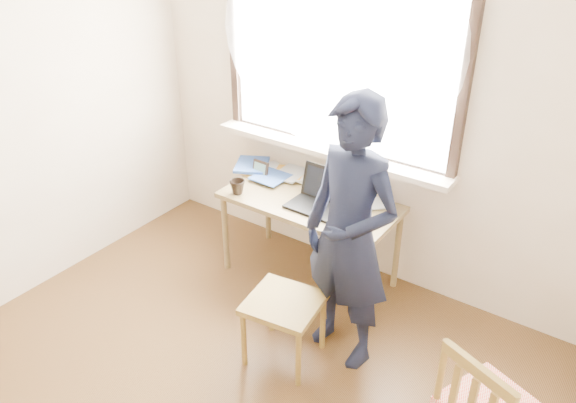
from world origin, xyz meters
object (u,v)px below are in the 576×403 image
Objects in this scene: mug_dark at (237,187)px; person at (350,237)px; laptop at (319,197)px; work_chair at (284,310)px; mug_white at (316,178)px; desk at (310,208)px.

mug_dark is 0.07× the size of person.
laptop is 0.86m from work_chair.
mug_white is 0.07× the size of person.
laptop is at bearing 107.28° from work_chair.
laptop reaches higher than work_chair.
mug_dark is at bearing -155.31° from desk.
mug_dark is (-0.47, -0.22, 0.12)m from desk.
mug_white is 1.11× the size of mug_dark.
person reaches higher than laptop.
laptop is 0.78× the size of work_chair.
person is (0.27, 0.27, 0.47)m from work_chair.
mug_dark is at bearing -129.74° from mug_white.
desk is 0.74× the size of person.
person is at bearing -43.50° from laptop.
laptop reaches higher than desk.
mug_dark is 0.23× the size of work_chair.
person reaches higher than mug_white.
laptop is (0.09, -0.03, 0.13)m from desk.
mug_white is (-0.19, 0.26, -0.01)m from laptop.
mug_dark is 1.11m from person.
mug_white reaches higher than work_chair.
desk is at bearing 24.69° from mug_dark.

